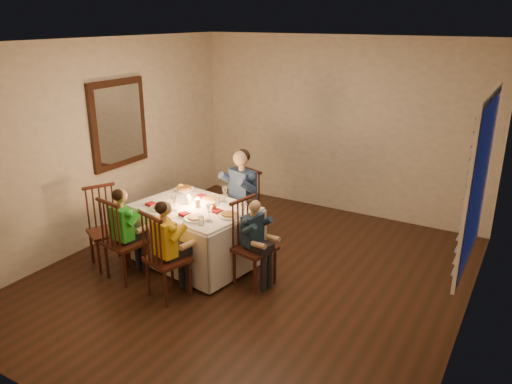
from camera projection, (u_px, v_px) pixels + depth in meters
The scene contains 26 objects.
ground at pixel (252, 276), 5.76m from camera, with size 5.00×5.00×0.00m, color black.
wall_left at pixel (101, 143), 6.40m from camera, with size 0.02×5.00×2.60m, color beige.
wall_right at pixel (477, 207), 4.26m from camera, with size 0.02×5.00×2.60m, color beige.
wall_back at pixel (338, 126), 7.36m from camera, with size 4.50×0.02×2.60m, color beige.
ceiling at pixel (251, 42), 4.89m from camera, with size 5.00×5.00×0.00m, color white.
dining_table at pixel (195, 223), 5.94m from camera, with size 1.53×1.20×0.69m.
chair_adult at pixel (241, 242), 6.65m from camera, with size 0.41×0.39×0.99m, color #371A0F, non-canonical shape.
chair_near_left at pixel (128, 277), 5.75m from camera, with size 0.41×0.39×0.99m, color #371A0F, non-canonical shape.
chair_near_right at pixel (170, 295), 5.37m from camera, with size 0.41×0.39×0.99m, color #371A0F, non-canonical shape.
chair_end at pixel (255, 284), 5.60m from camera, with size 0.41×0.39×0.99m, color #371A0F, non-canonical shape.
chair_extra at pixel (111, 264), 6.04m from camera, with size 0.40×0.38×0.97m, color #371A0F, non-canonical shape.
adult at pixel (241, 242), 6.65m from camera, with size 0.46×0.42×1.26m, color navy, non-canonical shape.
child_green at pixel (128, 277), 5.75m from camera, with size 0.36×0.33×1.08m, color green, non-canonical shape.
child_yellow at pixel (170, 295), 5.37m from camera, with size 0.37×0.33×1.09m, color yellow, non-canonical shape.
child_teal at pixel (255, 284), 5.60m from camera, with size 0.32×0.29×1.01m, color #1A2E42, non-canonical shape.
setting_adult at pixel (212, 200), 6.06m from camera, with size 0.26×0.26×0.02m, color white.
setting_green at pixel (161, 208), 5.79m from camera, with size 0.26×0.26×0.02m, color white.
setting_yellow at pixel (196, 218), 5.49m from camera, with size 0.26×0.26×0.02m, color white.
setting_teal at pixel (229, 215), 5.58m from camera, with size 0.26×0.26×0.02m, color white.
candle_left at pixel (189, 201), 5.91m from camera, with size 0.06×0.06×0.10m, color silver.
candle_right at pixel (198, 203), 5.82m from camera, with size 0.06×0.06×0.10m, color silver.
squash at pixel (181, 187), 6.39m from camera, with size 0.09×0.09×0.09m, color yellow.
orange_fruit at pixel (213, 207), 5.74m from camera, with size 0.08×0.08×0.08m, color orange.
serving_bowl at pixel (184, 190), 6.33m from camera, with size 0.23×0.23×0.06m, color white.
wall_mirror at pixel (119, 124), 6.56m from camera, with size 0.06×0.95×1.15m.
window_blinds at pixel (477, 181), 4.29m from camera, with size 0.07×1.34×1.54m.
Camera 1 is at (2.62, -4.38, 2.84)m, focal length 35.00 mm.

